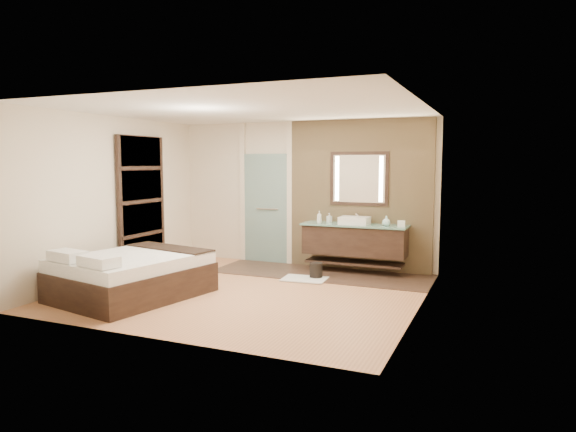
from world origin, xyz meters
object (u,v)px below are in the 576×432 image
at_px(mirror_unit, 359,179).
at_px(waste_bin, 316,271).
at_px(vanity, 355,240).
at_px(bed, 132,275).

height_order(mirror_unit, waste_bin, mirror_unit).
xyz_separation_m(vanity, bed, (-2.53, -2.83, -0.27)).
xyz_separation_m(vanity, waste_bin, (-0.46, -0.71, -0.44)).
height_order(bed, waste_bin, bed).
xyz_separation_m(mirror_unit, waste_bin, (-0.46, -0.95, -1.51)).
bearing_deg(bed, vanity, 59.54).
height_order(vanity, mirror_unit, mirror_unit).
distance_m(vanity, waste_bin, 0.96).
distance_m(vanity, mirror_unit, 1.10).
bearing_deg(waste_bin, vanity, 57.24).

